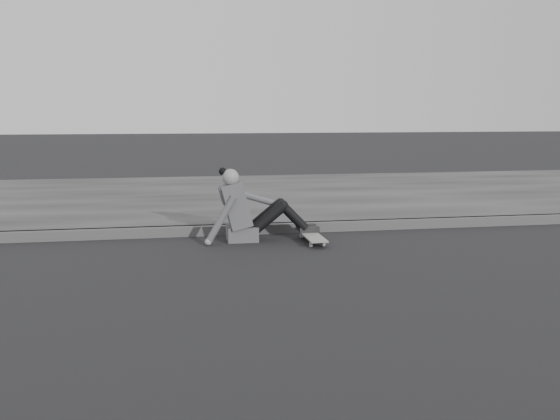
# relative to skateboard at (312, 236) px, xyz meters

# --- Properties ---
(ground) EXTENTS (80.00, 80.00, 0.00)m
(ground) POSITION_rel_skateboard_xyz_m (0.75, -1.93, -0.07)
(ground) COLOR black
(ground) RESTS_ON ground
(curb) EXTENTS (24.00, 0.16, 0.12)m
(curb) POSITION_rel_skateboard_xyz_m (0.75, 0.65, -0.01)
(curb) COLOR #444444
(curb) RESTS_ON ground
(sidewalk) EXTENTS (24.00, 6.00, 0.12)m
(sidewalk) POSITION_rel_skateboard_xyz_m (0.75, 3.67, -0.01)
(sidewalk) COLOR #343434
(sidewalk) RESTS_ON ground
(skateboard) EXTENTS (0.20, 0.78, 0.09)m
(skateboard) POSITION_rel_skateboard_xyz_m (0.00, 0.00, 0.00)
(skateboard) COLOR gray
(skateboard) RESTS_ON ground
(seated_woman) EXTENTS (1.38, 0.46, 0.88)m
(seated_woman) POSITION_rel_skateboard_xyz_m (-0.73, 0.25, 0.29)
(seated_woman) COLOR #4A4A4D
(seated_woman) RESTS_ON ground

